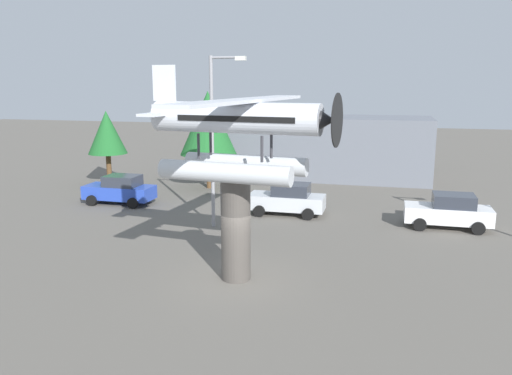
{
  "coord_description": "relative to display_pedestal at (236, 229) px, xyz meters",
  "views": [
    {
      "loc": [
        5.25,
        -17.33,
        7.24
      ],
      "look_at": [
        0.0,
        3.0,
        2.9
      ],
      "focal_mm": 35.72,
      "sensor_mm": 36.0,
      "label": 1
    }
  ],
  "objects": [
    {
      "name": "streetlight_primary",
      "position": [
        -2.98,
        6.52,
        2.97
      ],
      "size": [
        1.84,
        0.28,
        8.51
      ],
      "color": "gray",
      "rests_on": "ground"
    },
    {
      "name": "car_far_white",
      "position": [
        8.46,
        9.2,
        -1.05
      ],
      "size": [
        4.2,
        2.02,
        1.76
      ],
      "rotation": [
        0.0,
        0.0,
        3.14
      ],
      "color": "white",
      "rests_on": "ground"
    },
    {
      "name": "floatplane_monument",
      "position": [
        0.13,
        -0.01,
        3.61
      ],
      "size": [
        7.02,
        10.46,
        4.0
      ],
      "rotation": [
        0.0,
        0.0,
        -0.1
      ],
      "color": "silver",
      "rests_on": "display_pedestal"
    },
    {
      "name": "car_mid_silver",
      "position": [
        0.06,
        9.83,
        -1.05
      ],
      "size": [
        4.2,
        2.02,
        1.76
      ],
      "rotation": [
        0.0,
        0.0,
        3.14
      ],
      "color": "silver",
      "rests_on": "ground"
    },
    {
      "name": "display_pedestal",
      "position": [
        0.0,
        0.0,
        0.0
      ],
      "size": [
        1.1,
        1.1,
        3.87
      ],
      "primitive_type": "cylinder",
      "color": "#4C4742",
      "rests_on": "ground"
    },
    {
      "name": "ground_plane",
      "position": [
        0.0,
        0.0,
        -1.93
      ],
      "size": [
        140.0,
        140.0,
        0.0
      ],
      "primitive_type": "plane",
      "color": "#605B54"
    },
    {
      "name": "storefront_building",
      "position": [
        0.65,
        22.0,
        0.41
      ],
      "size": [
        15.7,
        5.82,
        4.69
      ],
      "primitive_type": "cube",
      "color": "slate",
      "rests_on": "ground"
    },
    {
      "name": "tree_west",
      "position": [
        -14.05,
        15.02,
        1.81
      ],
      "size": [
        2.74,
        2.74,
        5.3
      ],
      "color": "brown",
      "rests_on": "ground"
    },
    {
      "name": "car_near_blue",
      "position": [
        -10.28,
        9.82,
        -1.05
      ],
      "size": [
        4.2,
        2.02,
        1.76
      ],
      "rotation": [
        0.0,
        0.0,
        3.14
      ],
      "color": "#2847B7",
      "rests_on": "ground"
    },
    {
      "name": "tree_east",
      "position": [
        -6.64,
        15.66,
        2.58
      ],
      "size": [
        3.9,
        3.9,
        6.69
      ],
      "color": "brown",
      "rests_on": "ground"
    }
  ]
}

